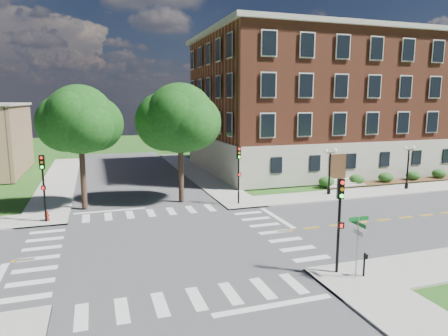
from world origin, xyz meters
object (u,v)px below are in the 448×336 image
object	(u,v)px
traffic_signal_se	(340,213)
traffic_signal_nw	(43,180)
traffic_signal_ne	(239,168)
fire_hydrant	(47,216)
push_button_post	(365,263)
street_sign_pole	(358,235)
twin_lamp_west	(330,169)
twin_lamp_east	(408,165)

from	to	relation	value
traffic_signal_se	traffic_signal_nw	distance (m)	20.32
traffic_signal_ne	fire_hydrant	bearing A→B (deg)	-178.86
push_button_post	fire_hydrant	bearing A→B (deg)	136.58
traffic_signal_ne	street_sign_pole	world-z (taller)	traffic_signal_ne
traffic_signal_ne	push_button_post	xyz separation A→B (m)	(0.97, -15.22, -2.39)
push_button_post	fire_hydrant	world-z (taller)	push_button_post
twin_lamp_west	fire_hydrant	distance (m)	24.03
traffic_signal_nw	push_button_post	xyz separation A→B (m)	(15.82, -14.72, -2.39)
push_button_post	fire_hydrant	distance (m)	21.72
fire_hydrant	traffic_signal_nw	bearing A→B (deg)	-102.51
traffic_signal_se	twin_lamp_west	bearing A→B (deg)	58.62
traffic_signal_se	twin_lamp_west	world-z (taller)	traffic_signal_se
traffic_signal_se	traffic_signal_ne	bearing A→B (deg)	89.93
twin_lamp_east	fire_hydrant	world-z (taller)	twin_lamp_east
traffic_signal_se	twin_lamp_east	xyz separation A→B (m)	(17.70, 14.62, -0.66)
twin_lamp_west	street_sign_pole	bearing A→B (deg)	-118.63
traffic_signal_nw	street_sign_pole	size ratio (longest dim) A/B	1.55
street_sign_pole	fire_hydrant	xyz separation A→B (m)	(-15.28, 14.96, -1.84)
traffic_signal_se	twin_lamp_east	bearing A→B (deg)	39.56
traffic_signal_nw	push_button_post	distance (m)	21.74
traffic_signal_se	street_sign_pole	size ratio (longest dim) A/B	1.55
traffic_signal_nw	traffic_signal_ne	bearing A→B (deg)	1.94
traffic_signal_ne	traffic_signal_nw	distance (m)	14.87
traffic_signal_nw	push_button_post	size ratio (longest dim) A/B	4.00
traffic_signal_se	traffic_signal_nw	world-z (taller)	same
traffic_signal_ne	traffic_signal_nw	world-z (taller)	same
traffic_signal_ne	fire_hydrant	distance (m)	15.06
street_sign_pole	twin_lamp_east	bearing A→B (deg)	41.98
traffic_signal_nw	twin_lamp_west	world-z (taller)	traffic_signal_nw
traffic_signal_ne	street_sign_pole	bearing A→B (deg)	-88.24
fire_hydrant	street_sign_pole	bearing A→B (deg)	-44.39
street_sign_pole	fire_hydrant	distance (m)	21.46
traffic_signal_se	fire_hydrant	bearing A→B (deg)	136.40
twin_lamp_east	traffic_signal_ne	bearing A→B (deg)	-179.24
traffic_signal_ne	twin_lamp_east	bearing A→B (deg)	0.76
traffic_signal_ne	traffic_signal_nw	bearing A→B (deg)	-178.06
twin_lamp_west	traffic_signal_ne	bearing A→B (deg)	-176.28
twin_lamp_west	push_button_post	distance (m)	17.88
twin_lamp_west	twin_lamp_east	xyz separation A→B (m)	(8.56, -0.36, 0.00)
street_sign_pole	fire_hydrant	world-z (taller)	street_sign_pole
twin_lamp_east	push_button_post	size ratio (longest dim) A/B	3.53
traffic_signal_nw	street_sign_pole	bearing A→B (deg)	-43.90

